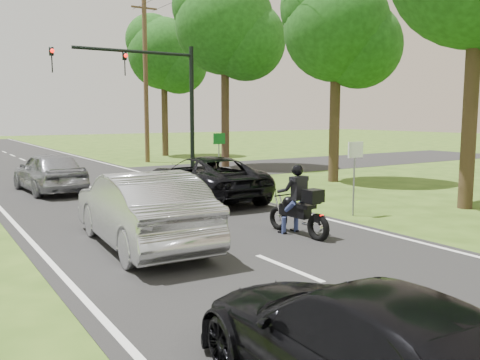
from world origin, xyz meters
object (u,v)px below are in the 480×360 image
at_px(sign_green, 219,146).
at_px(dark_car_behind, 362,347).
at_px(motorcycle_rider, 300,208).
at_px(traffic_signal, 154,86).
at_px(silver_sedan, 142,209).
at_px(utility_pole_far, 146,78).
at_px(sign_white, 355,160).
at_px(silver_suv, 49,172).
at_px(dark_suv, 205,178).

bearing_deg(sign_green, dark_car_behind, -115.47).
relative_size(motorcycle_rider, traffic_signal, 0.32).
xyz_separation_m(silver_sedan, utility_pole_far, (7.89, 18.99, 4.25)).
bearing_deg(sign_white, traffic_signal, 97.05).
height_order(motorcycle_rider, sign_white, sign_white).
relative_size(sign_white, sign_green, 1.00).
bearing_deg(motorcycle_rider, utility_pole_far, 73.25).
distance_m(traffic_signal, sign_green, 4.24).
distance_m(silver_suv, dark_car_behind, 16.45).
bearing_deg(silver_sedan, utility_pole_far, -109.26).
bearing_deg(sign_green, traffic_signal, 117.38).
bearing_deg(silver_sedan, dark_suv, -128.08).
relative_size(silver_sedan, sign_white, 2.36).
xyz_separation_m(dark_suv, silver_suv, (-4.02, 4.73, 0.02)).
bearing_deg(silver_sedan, dark_car_behind, 88.66).
height_order(motorcycle_rider, silver_suv, motorcycle_rider).
relative_size(dark_suv, dark_car_behind, 1.22).
distance_m(silver_suv, traffic_signal, 6.22).
xyz_separation_m(silver_suv, dark_car_behind, (-0.63, -16.44, -0.12)).
distance_m(silver_sedan, silver_suv, 9.36).
relative_size(motorcycle_rider, utility_pole_far, 0.20).
bearing_deg(sign_green, dark_suv, -126.96).
bearing_deg(dark_car_behind, motorcycle_rider, -121.44).
bearing_deg(sign_white, motorcycle_rider, -159.83).
distance_m(dark_suv, traffic_signal, 7.26).
height_order(traffic_signal, utility_pole_far, utility_pole_far).
distance_m(dark_suv, silver_suv, 6.21).
relative_size(dark_car_behind, utility_pole_far, 0.44).
relative_size(dark_suv, traffic_signal, 0.84).
bearing_deg(motorcycle_rider, traffic_signal, 78.46).
bearing_deg(dark_suv, sign_green, -125.48).
xyz_separation_m(dark_suv, sign_white, (2.32, -4.66, 0.84)).
bearing_deg(silver_sedan, silver_suv, -87.02).
distance_m(silver_suv, utility_pole_far, 13.15).
xyz_separation_m(sign_white, sign_green, (0.20, 8.00, 0.00)).
distance_m(motorcycle_rider, dark_suv, 5.73).
bearing_deg(traffic_signal, utility_pole_far, 70.32).
bearing_deg(utility_pole_far, silver_suv, -129.14).
distance_m(dark_suv, utility_pole_far, 15.48).
xyz_separation_m(utility_pole_far, sign_green, (-1.30, -11.02, -3.49)).
distance_m(dark_suv, dark_car_behind, 12.60).
bearing_deg(sign_white, dark_suv, 116.44).
height_order(dark_car_behind, sign_white, sign_white).
bearing_deg(traffic_signal, silver_sedan, -114.60).
distance_m(utility_pole_far, sign_white, 19.39).
bearing_deg(sign_white, dark_car_behind, -134.67).
relative_size(motorcycle_rider, dark_suv, 0.38).
relative_size(traffic_signal, sign_green, 3.00).
height_order(silver_suv, utility_pole_far, utility_pole_far).
height_order(silver_sedan, dark_car_behind, silver_sedan).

